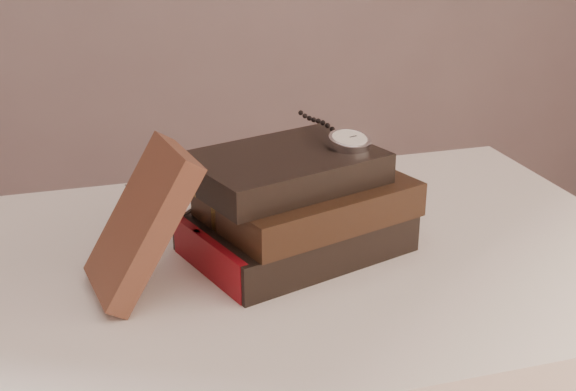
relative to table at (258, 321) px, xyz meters
name	(u,v)px	position (x,y,z in m)	size (l,w,h in m)	color
table	(258,321)	(0.00, 0.00, 0.00)	(1.00, 0.60, 0.75)	white
book_stack	(297,206)	(0.05, 0.00, 0.15)	(0.30, 0.24, 0.13)	black
journal	(142,222)	(-0.14, -0.04, 0.18)	(0.03, 0.11, 0.18)	#45241A
pocket_watch	(347,139)	(0.12, 0.02, 0.23)	(0.07, 0.16, 0.02)	silver
eyeglasses	(197,190)	(-0.06, 0.06, 0.16)	(0.14, 0.15, 0.05)	silver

